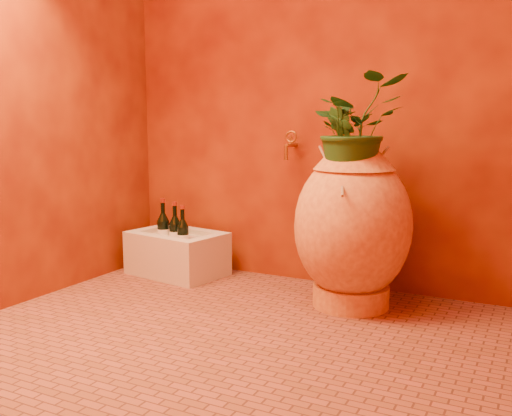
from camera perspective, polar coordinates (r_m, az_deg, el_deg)
The scene contains 11 objects.
floor at distance 2.58m, azimuth -1.75°, elevation -12.80°, with size 2.50×2.50×0.00m, color brown.
wall_back at distance 3.32m, azimuth 6.78°, elevation 13.89°, with size 2.50×0.02×2.50m, color #531004.
wall_left at distance 3.21m, azimuth -22.34°, elevation 13.50°, with size 0.02×2.00×2.50m, color #531004.
amphora at distance 2.93m, azimuth 9.63°, elevation -1.70°, with size 0.62×0.62×0.85m.
stone_basin at distance 3.58m, azimuth -7.87°, elevation -4.60°, with size 0.62×0.48×0.27m.
wine_bottle_a at distance 3.58m, azimuth -8.08°, elevation -2.53°, with size 0.08×0.08×0.31m.
wine_bottle_b at distance 3.49m, azimuth -7.32°, elevation -2.86°, with size 0.07×0.07×0.30m.
wine_bottle_c at distance 3.63m, azimuth -9.25°, elevation -2.31°, with size 0.08×0.08×0.32m.
wall_tap at distance 3.30m, azimuth 3.43°, elevation 6.43°, with size 0.07×0.15×0.16m.
plant_main at distance 2.87m, azimuth 9.84°, elevation 7.93°, with size 0.47×0.40×0.52m, color #194217.
plant_side at distance 2.83m, azimuth 8.73°, elevation 6.56°, with size 0.19×0.15×0.34m, color #194217.
Camera 1 is at (1.17, -2.10, 0.94)m, focal length 40.00 mm.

